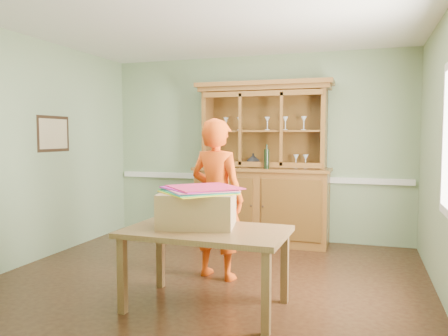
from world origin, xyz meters
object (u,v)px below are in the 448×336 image
(cardboard_box, at_px, (198,209))
(dining_table, at_px, (206,238))
(china_hutch, at_px, (262,187))
(person, at_px, (217,199))

(cardboard_box, bearing_deg, dining_table, -41.56)
(china_hutch, distance_m, dining_table, 2.54)
(china_hutch, xyz_separation_m, person, (-0.11, -1.71, 0.05))
(dining_table, relative_size, person, 0.84)
(dining_table, height_order, person, person)
(china_hutch, relative_size, dining_table, 1.59)
(dining_table, height_order, cardboard_box, cardboard_box)
(dining_table, xyz_separation_m, person, (-0.18, 0.83, 0.23))
(china_hutch, height_order, cardboard_box, china_hutch)
(china_hutch, height_order, person, china_hutch)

